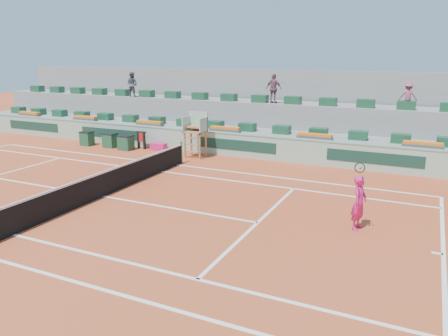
# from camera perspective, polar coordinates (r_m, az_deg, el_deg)

# --- Properties ---
(ground) EXTENTS (90.00, 90.00, 0.00)m
(ground) POSITION_cam_1_polar(r_m,az_deg,el_deg) (17.61, -15.45, -3.61)
(ground) COLOR #A94020
(ground) RESTS_ON ground
(seating_tier_lower) EXTENTS (36.00, 4.00, 1.20)m
(seating_tier_lower) POSITION_cam_1_polar(r_m,az_deg,el_deg) (26.23, -0.26, 4.21)
(seating_tier_lower) COLOR gray
(seating_tier_lower) RESTS_ON ground
(seating_tier_upper) EXTENTS (36.00, 2.40, 2.60)m
(seating_tier_upper) POSITION_cam_1_polar(r_m,az_deg,el_deg) (27.54, 1.18, 6.19)
(seating_tier_upper) COLOR gray
(seating_tier_upper) RESTS_ON ground
(stadium_back_wall) EXTENTS (36.00, 0.40, 4.40)m
(stadium_back_wall) POSITION_cam_1_polar(r_m,az_deg,el_deg) (28.88, 2.50, 8.37)
(stadium_back_wall) COLOR gray
(stadium_back_wall) RESTS_ON ground
(player_bag) EXTENTS (0.92, 0.41, 0.41)m
(player_bag) POSITION_cam_1_polar(r_m,az_deg,el_deg) (25.36, -8.55, 2.77)
(player_bag) COLOR #DC1C71
(player_bag) RESTS_ON ground
(spectator_left) EXTENTS (0.79, 0.62, 1.63)m
(spectator_left) POSITION_cam_1_polar(r_m,az_deg,el_deg) (30.08, -11.92, 10.65)
(spectator_left) COLOR #504F5C
(spectator_left) RESTS_ON seating_tier_upper
(spectator_mid) EXTENTS (1.04, 0.58, 1.68)m
(spectator_mid) POSITION_cam_1_polar(r_m,az_deg,el_deg) (25.55, 6.52, 10.27)
(spectator_mid) COLOR #704A56
(spectator_mid) RESTS_ON seating_tier_upper
(spectator_right) EXTENTS (0.92, 0.56, 1.38)m
(spectator_right) POSITION_cam_1_polar(r_m,az_deg,el_deg) (24.51, 22.91, 8.68)
(spectator_right) COLOR #92495D
(spectator_right) RESTS_ON seating_tier_upper
(court_lines) EXTENTS (23.89, 11.09, 0.01)m
(court_lines) POSITION_cam_1_polar(r_m,az_deg,el_deg) (17.61, -15.45, -3.59)
(court_lines) COLOR white
(court_lines) RESTS_ON ground
(tennis_net) EXTENTS (0.10, 11.97, 1.10)m
(tennis_net) POSITION_cam_1_polar(r_m,az_deg,el_deg) (17.46, -15.57, -1.96)
(tennis_net) COLOR black
(tennis_net) RESTS_ON ground
(advertising_hoarding) EXTENTS (36.00, 0.34, 1.26)m
(advertising_hoarding) POSITION_cam_1_polar(r_m,az_deg,el_deg) (24.27, -2.46, 3.42)
(advertising_hoarding) COLOR #92B7A1
(advertising_hoarding) RESTS_ON ground
(umpire_chair) EXTENTS (1.10, 0.90, 2.40)m
(umpire_chair) POSITION_cam_1_polar(r_m,az_deg,el_deg) (23.26, -3.68, 5.19)
(umpire_chair) COLOR #9C653B
(umpire_chair) RESTS_ON ground
(seat_row_lower) EXTENTS (32.90, 0.60, 0.44)m
(seat_row_lower) POSITION_cam_1_polar(r_m,az_deg,el_deg) (25.29, -1.15, 5.70)
(seat_row_lower) COLOR #18492D
(seat_row_lower) RESTS_ON seating_tier_lower
(seat_row_upper) EXTENTS (32.90, 0.60, 0.44)m
(seat_row_upper) POSITION_cam_1_polar(r_m,az_deg,el_deg) (26.82, 0.66, 9.23)
(seat_row_upper) COLOR #18492D
(seat_row_upper) RESTS_ON seating_tier_upper
(flower_planters) EXTENTS (26.80, 0.36, 0.28)m
(flower_planters) POSITION_cam_1_polar(r_m,az_deg,el_deg) (25.31, -5.01, 5.46)
(flower_planters) COLOR #4C4C4C
(flower_planters) RESTS_ON seating_tier_lower
(drink_cooler_a) EXTENTS (0.79, 0.69, 0.84)m
(drink_cooler_a) POSITION_cam_1_polar(r_m,az_deg,el_deg) (25.77, -12.71, 3.26)
(drink_cooler_a) COLOR #18492E
(drink_cooler_a) RESTS_ON ground
(drink_cooler_b) EXTENTS (0.77, 0.67, 0.84)m
(drink_cooler_b) POSITION_cam_1_polar(r_m,az_deg,el_deg) (26.69, -14.65, 3.52)
(drink_cooler_b) COLOR #18492E
(drink_cooler_b) RESTS_ON ground
(drink_cooler_c) EXTENTS (0.72, 0.62, 0.84)m
(drink_cooler_c) POSITION_cam_1_polar(r_m,az_deg,el_deg) (27.67, -17.46, 3.70)
(drink_cooler_c) COLOR #18492E
(drink_cooler_c) RESTS_ON ground
(towel_rack) EXTENTS (0.69, 0.11, 1.03)m
(towel_rack) POSITION_cam_1_polar(r_m,az_deg,el_deg) (25.80, -10.75, 3.78)
(towel_rack) COLOR black
(towel_rack) RESTS_ON ground
(tennis_player) EXTENTS (0.54, 0.91, 2.28)m
(tennis_player) POSITION_cam_1_polar(r_m,az_deg,el_deg) (14.28, 17.24, -4.32)
(tennis_player) COLOR #DC1C71
(tennis_player) RESTS_ON ground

